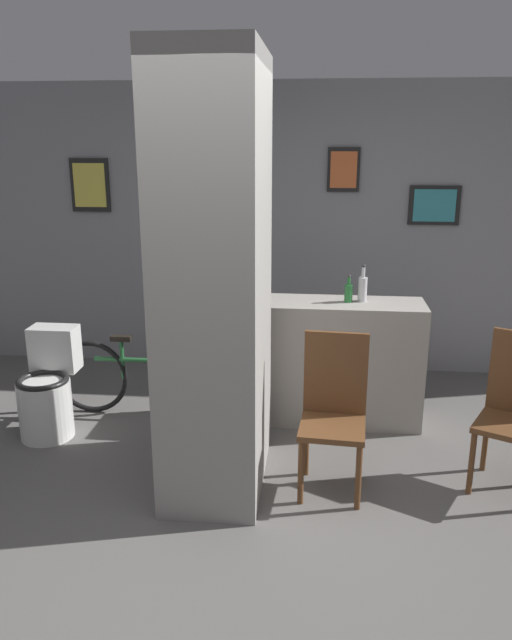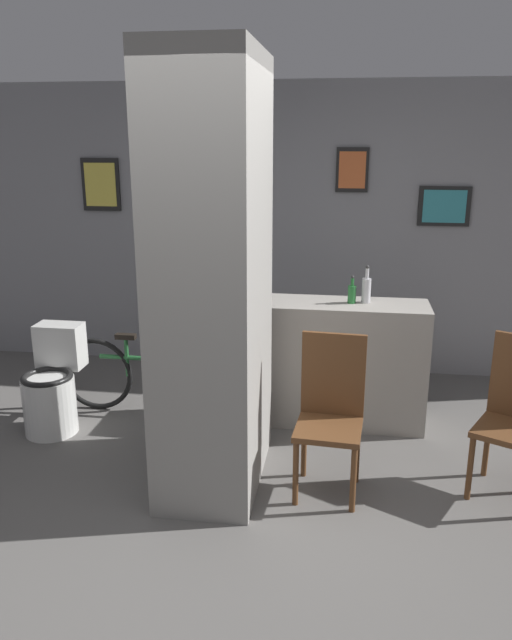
% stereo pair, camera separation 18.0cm
% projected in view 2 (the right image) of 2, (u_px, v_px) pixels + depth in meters
% --- Properties ---
extents(ground_plane, '(14.00, 14.00, 0.00)m').
position_uv_depth(ground_plane, '(215.00, 523.00, 3.58)').
color(ground_plane, '#5B5956').
extents(wall_back, '(8.00, 0.09, 2.60)m').
position_uv_depth(wall_back, '(272.00, 230.00, 5.70)').
color(wall_back, gray).
rests_on(wall_back, ground_plane).
extents(pillar_center, '(0.61, 1.06, 2.60)m').
position_uv_depth(pillar_center, '(213.00, 281.00, 3.73)').
color(pillar_center, gray).
rests_on(pillar_center, ground_plane).
extents(counter_shelf, '(1.25, 0.44, 0.95)m').
position_uv_depth(counter_shelf, '(342.00, 363.00, 4.74)').
color(counter_shelf, gray).
rests_on(counter_shelf, ground_plane).
extents(toilet, '(0.39, 0.55, 0.77)m').
position_uv_depth(toilet, '(52.00, 388.00, 4.65)').
color(toilet, silver).
rests_on(toilet, ground_plane).
extents(chair_near_pillar, '(0.42, 0.42, 0.99)m').
position_uv_depth(chair_near_pillar, '(330.00, 409.00, 3.81)').
color(chair_near_pillar, brown).
rests_on(chair_near_pillar, ground_plane).
extents(bicycle, '(1.66, 0.42, 0.65)m').
position_uv_depth(bicycle, '(161.00, 376.00, 4.92)').
color(bicycle, black).
rests_on(bicycle, ground_plane).
extents(bottle_tall, '(0.07, 0.07, 0.28)m').
position_uv_depth(bottle_tall, '(366.00, 289.00, 4.59)').
color(bottle_tall, silver).
rests_on(bottle_tall, counter_shelf).
extents(bottle_short, '(0.06, 0.06, 0.21)m').
position_uv_depth(bottle_short, '(352.00, 293.00, 4.58)').
color(bottle_short, '#267233').
rests_on(bottle_short, counter_shelf).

